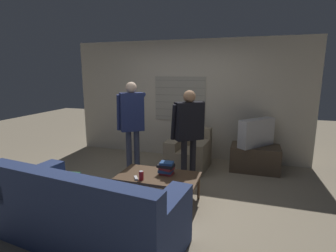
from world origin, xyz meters
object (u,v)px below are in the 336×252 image
(person_right_standing, at_px, (189,126))
(tv, at_px, (256,133))
(couch_blue, at_px, (87,214))
(coffee_table, at_px, (158,178))
(book_stack, at_px, (166,168))
(soda_can, at_px, (141,175))
(armchair_beige, at_px, (189,152))
(spare_remote, at_px, (136,178))
(person_left_standing, at_px, (132,119))

(person_right_standing, bearing_deg, tv, 6.76)
(couch_blue, distance_m, coffee_table, 1.18)
(coffee_table, xyz_separation_m, book_stack, (0.10, 0.07, 0.13))
(book_stack, relative_size, soda_can, 1.92)
(armchair_beige, distance_m, spare_remote, 1.81)
(couch_blue, bearing_deg, spare_remote, 84.70)
(couch_blue, height_order, tv, tv)
(person_left_standing, distance_m, person_right_standing, 1.02)
(couch_blue, bearing_deg, person_left_standing, 105.94)
(person_left_standing, xyz_separation_m, soda_can, (0.58, -0.96, -0.60))
(soda_can, bearing_deg, tv, 52.99)
(person_right_standing, bearing_deg, soda_can, -154.85)
(soda_can, distance_m, spare_remote, 0.10)
(book_stack, distance_m, soda_can, 0.40)
(couch_blue, distance_m, armchair_beige, 2.71)
(soda_can, relative_size, spare_remote, 0.97)
(tv, bearing_deg, coffee_table, 2.70)
(spare_remote, bearing_deg, soda_can, -39.29)
(couch_blue, height_order, spare_remote, couch_blue)
(tv, height_order, book_stack, tv)
(coffee_table, height_order, person_left_standing, person_left_standing)
(spare_remote, bearing_deg, book_stack, 5.80)
(couch_blue, xyz_separation_m, book_stack, (0.53, 1.17, 0.18))
(armchair_beige, relative_size, person_left_standing, 0.48)
(couch_blue, relative_size, spare_remote, 16.64)
(armchair_beige, distance_m, coffee_table, 1.56)
(person_left_standing, xyz_separation_m, spare_remote, (0.49, -0.95, -0.65))
(armchair_beige, height_order, soda_can, armchair_beige)
(armchair_beige, bearing_deg, tv, -166.07)
(armchair_beige, distance_m, soda_can, 1.81)
(book_stack, bearing_deg, coffee_table, -143.20)
(coffee_table, distance_m, book_stack, 0.18)
(tv, xyz_separation_m, book_stack, (-1.24, -1.71, -0.24))
(soda_can, xyz_separation_m, spare_remote, (-0.08, 0.01, -0.05))
(couch_blue, bearing_deg, coffee_table, 74.69)
(tv, bearing_deg, book_stack, 3.61)
(armchair_beige, height_order, book_stack, armchair_beige)
(tv, relative_size, person_left_standing, 0.44)
(person_left_standing, bearing_deg, person_right_standing, -38.93)
(armchair_beige, relative_size, soda_can, 6.57)
(book_stack, distance_m, spare_remote, 0.46)
(couch_blue, distance_m, person_right_standing, 2.04)
(couch_blue, height_order, book_stack, couch_blue)
(couch_blue, relative_size, person_left_standing, 1.27)
(armchair_beige, distance_m, person_left_standing, 1.40)
(soda_can, bearing_deg, spare_remote, 174.11)
(couch_blue, relative_size, book_stack, 8.99)
(person_right_standing, xyz_separation_m, book_stack, (-0.18, -0.62, -0.50))
(armchair_beige, relative_size, person_right_standing, 0.52)
(coffee_table, relative_size, person_right_standing, 0.72)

